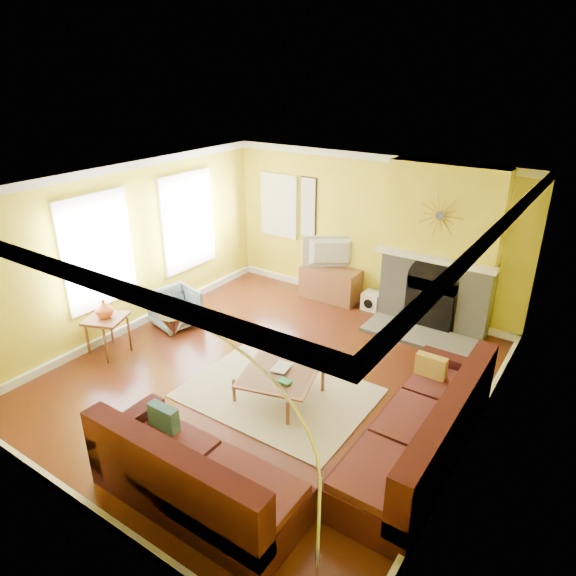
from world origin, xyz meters
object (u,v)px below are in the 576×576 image
Objects in this scene: side_table at (108,335)px; arc_lamp at (252,469)px; media_console at (330,283)px; armchair at (175,308)px; sectional_sofa at (311,409)px; coffee_table at (279,385)px.

arc_lamp is at bearing -22.61° from side_table.
arc_lamp reaches higher than media_console.
armchair reaches higher than media_console.
media_console is (-1.80, 3.60, -0.15)m from sectional_sofa.
media_console reaches higher than coffee_table.
armchair is at bearing 164.93° from coffee_table.
side_table is at bearing -169.88° from coffee_table.
coffee_table is 2.70m from armchair.
sectional_sofa is at bearing -95.59° from armchair.
armchair reaches higher than coffee_table.
sectional_sofa is 3.37× the size of media_console.
arc_lamp is (4.08, -1.70, 0.84)m from side_table.
side_table is (-1.80, -3.60, -0.00)m from media_console.
coffee_table is at bearing 120.25° from arc_lamp.
media_console is 0.48× the size of arc_lamp.
media_console is (-1.00, 3.10, 0.12)m from coffee_table.
armchair is 4.92m from arc_lamp.
media_console reaches higher than side_table.
sectional_sofa is at bearing -0.00° from side_table.
side_table reaches higher than coffee_table.
media_console is 1.58× the size of armchair.
media_console is at bearing -19.84° from armchair.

